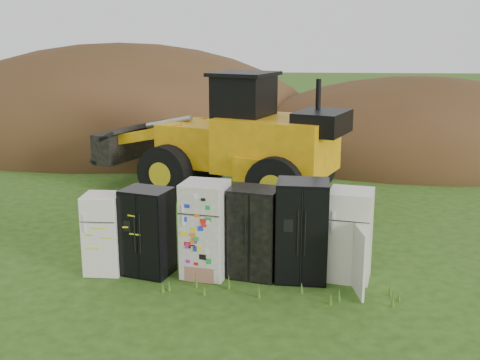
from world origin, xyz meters
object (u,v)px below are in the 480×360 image
object	(u,v)px
wheel_loader	(216,134)
fridge_black_side	(148,232)
fridge_dark_mid	(255,233)
fridge_open_door	(350,235)
fridge_leftmost	(104,234)
fridge_black_right	(302,231)
fridge_sticker	(205,229)

from	to	relation	value
wheel_loader	fridge_black_side	bearing A→B (deg)	-74.28
fridge_dark_mid	fridge_open_door	world-z (taller)	fridge_open_door
fridge_black_side	fridge_open_door	size ratio (longest dim) A/B	0.97
fridge_leftmost	fridge_open_door	world-z (taller)	fridge_open_door
fridge_dark_mid	fridge_black_right	size ratio (longest dim) A/B	0.91
fridge_leftmost	fridge_black_right	size ratio (longest dim) A/B	0.82
fridge_black_side	fridge_black_right	distance (m)	3.02
fridge_black_right	wheel_loader	bearing A→B (deg)	113.90
fridge_black_side	fridge_sticker	world-z (taller)	fridge_sticker
fridge_leftmost	wheel_loader	bearing A→B (deg)	75.90
fridge_sticker	wheel_loader	size ratio (longest dim) A/B	0.26
fridge_sticker	wheel_loader	xyz separation A→B (m)	(-0.47, 6.13, 0.85)
fridge_dark_mid	fridge_leftmost	bearing A→B (deg)	-164.93
fridge_sticker	fridge_open_door	size ratio (longest dim) A/B	1.06
fridge_dark_mid	fridge_open_door	distance (m)	1.83
fridge_sticker	fridge_dark_mid	world-z (taller)	fridge_sticker
fridge_sticker	fridge_black_right	size ratio (longest dim) A/B	0.97
fridge_black_side	fridge_black_right	bearing A→B (deg)	16.18
wheel_loader	fridge_leftmost	bearing A→B (deg)	-82.36
fridge_leftmost	wheel_loader	world-z (taller)	wheel_loader
fridge_dark_mid	wheel_loader	size ratio (longest dim) A/B	0.24
fridge_leftmost	fridge_black_side	distance (m)	0.89
fridge_leftmost	wheel_loader	xyz separation A→B (m)	(1.56, 6.11, 0.99)
wheel_loader	fridge_sticker	bearing A→B (deg)	-63.65
fridge_open_door	fridge_sticker	bearing A→B (deg)	-166.99
fridge_black_side	wheel_loader	world-z (taller)	wheel_loader
fridge_black_right	fridge_black_side	bearing A→B (deg)	-177.74
fridge_sticker	fridge_leftmost	bearing A→B (deg)	-169.88
fridge_sticker	fridge_open_door	xyz separation A→B (m)	(2.80, 0.04, -0.06)
fridge_open_door	fridge_black_right	bearing A→B (deg)	-163.05
fridge_open_door	fridge_leftmost	bearing A→B (deg)	-167.48
fridge_black_side	fridge_black_right	xyz separation A→B (m)	(3.01, -0.04, 0.11)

